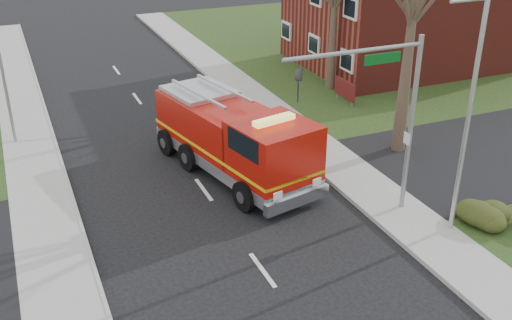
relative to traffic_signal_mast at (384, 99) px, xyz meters
name	(u,v)px	position (x,y,z in m)	size (l,w,h in m)	color
ground	(262,270)	(-5.21, -1.50, -4.71)	(120.00, 120.00, 0.00)	black
sidewalk_right	(419,228)	(0.99, -1.50, -4.63)	(2.40, 80.00, 0.15)	gray
sidewalk_left	(67,318)	(-11.41, -1.50, -4.63)	(2.40, 80.00, 0.15)	gray
brick_building	(416,8)	(13.79, 16.50, -1.05)	(15.40, 10.40, 7.25)	maroon
health_center_sign	(345,89)	(5.29, 11.00, -3.83)	(0.12, 2.00, 1.40)	#571415
hedge_corner	(501,214)	(3.79, -2.50, -4.13)	(2.80, 2.00, 0.90)	#303814
traffic_signal_mast	(384,99)	(0.00, 0.00, 0.00)	(5.29, 0.18, 6.80)	gray
streetlight_pole	(468,114)	(1.93, -2.00, -0.16)	(1.48, 0.16, 8.40)	#B7BABF
utility_pole_far	(3,73)	(-12.01, 12.50, -1.21)	(0.14, 0.14, 7.00)	gray
fire_engine	(235,140)	(-3.47, 5.39, -3.14)	(4.78, 9.01, 3.46)	#A51007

